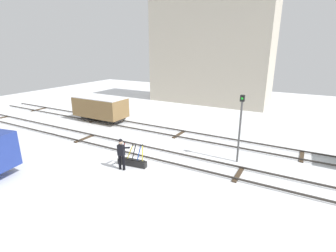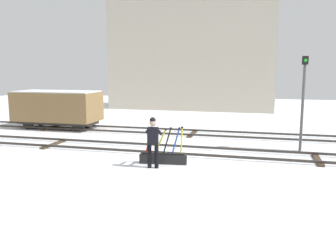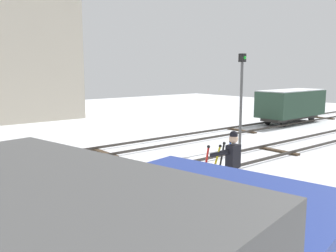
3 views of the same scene
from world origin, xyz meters
name	(u,v)px [view 1 (image 1 of 3)]	position (x,y,z in m)	size (l,w,h in m)	color
ground_plane	(149,154)	(0.00, 0.00, 0.00)	(60.00, 60.00, 0.00)	white
track_main_line	(149,152)	(0.00, 0.00, 0.11)	(44.00, 1.94, 0.18)	#38332D
track_siding_near	(179,134)	(0.00, 4.35, 0.11)	(44.00, 1.94, 0.18)	#38332D
switch_lever_frame	(132,162)	(0.08, -1.92, 0.25)	(1.83, 0.59, 1.45)	black
rail_worker	(121,152)	(-0.13, -2.59, 1.07)	(0.60, 0.74, 1.88)	black
signal_post	(240,122)	(5.35, 1.63, 2.50)	(0.24, 0.32, 4.12)	#4C4C4C
apartment_building	(211,51)	(-2.54, 17.74, 6.22)	(14.69, 5.36, 12.42)	beige
freight_car_back_track	(100,107)	(-8.28, 4.35, 1.32)	(5.02, 2.31, 2.27)	#2D2B28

